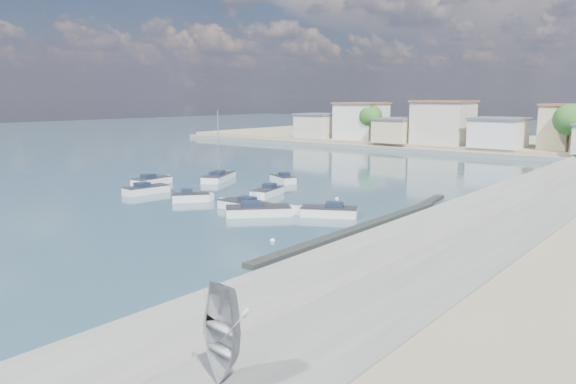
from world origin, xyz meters
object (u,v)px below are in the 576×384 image
Objects in this scene: motorboat_g at (266,193)px; motorboat_h at (262,211)px; sailboat at (220,177)px; overturned_dinghy at (221,375)px; motorboat_f at (282,179)px; motorboat_c at (241,205)px; motorboat_e at (154,181)px; motorboat_d at (326,212)px; motorboat_a at (148,190)px; motorboat_b at (193,198)px.

motorboat_g and motorboat_h have the same top height.
sailboat is 2.76× the size of overturned_dinghy.
overturned_dinghy is at bearing -52.93° from motorboat_f.
sailboat is at bearing 156.73° from motorboat_g.
motorboat_h is (11.01, -16.44, 0.00)m from motorboat_f.
motorboat_e is (-18.94, 4.66, -0.00)m from motorboat_c.
motorboat_d is at bearing 34.58° from motorboat_h.
motorboat_c and motorboat_h have the same top height.
motorboat_d is (22.07, 2.29, -0.00)m from motorboat_a.
motorboat_b is 0.71× the size of motorboat_d.
motorboat_a is at bearing 179.41° from motorboat_c.
motorboat_h is at bearing -35.10° from sailboat.
motorboat_b is 15.75m from motorboat_f.
motorboat_f is 0.51× the size of sailboat.
motorboat_c is 0.62× the size of sailboat.
sailboat is (-0.97, 11.91, 0.03)m from motorboat_a.
motorboat_a is 14.08m from motorboat_c.
sailboat reaches higher than motorboat_d.
motorboat_d is 27.03m from motorboat_e.
motorboat_b and motorboat_g have the same top height.
motorboat_e and motorboat_f have the same top height.
motorboat_g is at bearing 135.32° from overturned_dinghy.
motorboat_a is 1.72× the size of overturned_dinghy.
motorboat_f and motorboat_g have the same top height.
motorboat_h is at bearing -13.85° from motorboat_e.
motorboat_e is 0.97× the size of motorboat_h.
motorboat_g is at bearing -60.30° from motorboat_f.
motorboat_c is 1.71× the size of overturned_dinghy.
motorboat_a is 17.37m from motorboat_h.
motorboat_a is at bearing -149.98° from motorboat_g.
motorboat_f is at bearing 94.14° from motorboat_b.
motorboat_d is at bearing 16.97° from motorboat_c.
motorboat_d and motorboat_g have the same top height.
motorboat_h is at bearing -3.17° from motorboat_a.
motorboat_e is at bearing 150.54° from overturned_dinghy.
motorboat_c is 1.22× the size of motorboat_f.
motorboat_b is 0.43× the size of sailboat.
motorboat_f is 0.86× the size of motorboat_g.
motorboat_d is 0.95× the size of motorboat_h.
motorboat_h is (22.21, -5.47, 0.00)m from motorboat_e.
sailboat is 55.09m from overturned_dinghy.
motorboat_a is at bearing 178.23° from motorboat_b.
motorboat_b is 0.69× the size of motorboat_e.
motorboat_a is at bearing -174.07° from motorboat_d.
motorboat_g is at bearing 128.20° from motorboat_h.
motorboat_d is 0.98× the size of motorboat_e.
motorboat_c is 1.05× the size of motorboat_g.
motorboat_a is 7.47m from motorboat_b.
motorboat_g is (16.27, 2.08, 0.00)m from motorboat_e.
motorboat_d is (14.60, 2.52, -0.00)m from motorboat_b.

